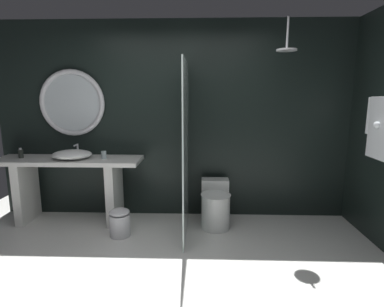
# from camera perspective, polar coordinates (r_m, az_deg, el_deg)

# --- Properties ---
(ground_plane) EXTENTS (5.76, 5.76, 0.00)m
(ground_plane) POSITION_cam_1_polar(r_m,az_deg,el_deg) (2.82, -6.40, -25.06)
(ground_plane) COLOR silver
(back_wall_panel) EXTENTS (4.80, 0.10, 2.60)m
(back_wall_panel) POSITION_cam_1_polar(r_m,az_deg,el_deg) (4.19, -3.02, 5.97)
(back_wall_panel) COLOR black
(back_wall_panel) RESTS_ON ground_plane
(vanity_counter) EXTENTS (1.87, 0.55, 0.85)m
(vanity_counter) POSITION_cam_1_polar(r_m,az_deg,el_deg) (4.33, -21.72, -4.47)
(vanity_counter) COLOR silver
(vanity_counter) RESTS_ON ground_plane
(vessel_sink) EXTENTS (0.50, 0.41, 0.17)m
(vessel_sink) POSITION_cam_1_polar(r_m,az_deg,el_deg) (4.19, -21.28, -0.17)
(vessel_sink) COLOR white
(vessel_sink) RESTS_ON vanity_counter
(tumbler_cup) EXTENTS (0.06, 0.06, 0.10)m
(tumbler_cup) POSITION_cam_1_polar(r_m,az_deg,el_deg) (4.08, -15.97, -0.25)
(tumbler_cup) COLOR silver
(tumbler_cup) RESTS_ON vanity_counter
(soap_dispenser) EXTENTS (0.06, 0.06, 0.13)m
(soap_dispenser) POSITION_cam_1_polar(r_m,az_deg,el_deg) (4.56, -29.08, 0.01)
(soap_dispenser) COLOR #282D28
(soap_dispenser) RESTS_ON vanity_counter
(round_wall_mirror) EXTENTS (0.87, 0.07, 0.87)m
(round_wall_mirror) POSITION_cam_1_polar(r_m,az_deg,el_deg) (4.43, -21.28, 8.71)
(round_wall_mirror) COLOR silver
(shower_glass_panel) EXTENTS (0.02, 1.10, 2.03)m
(shower_glass_panel) POSITION_cam_1_polar(r_m,az_deg,el_deg) (3.62, -1.16, 0.65)
(shower_glass_panel) COLOR silver
(shower_glass_panel) RESTS_ON ground_plane
(rain_shower_head) EXTENTS (0.23, 0.23, 0.37)m
(rain_shower_head) POSITION_cam_1_polar(r_m,az_deg,el_deg) (3.78, 17.11, 18.25)
(rain_shower_head) COLOR silver
(hanging_bathrobe) EXTENTS (0.20, 0.56, 0.70)m
(hanging_bathrobe) POSITION_cam_1_polar(r_m,az_deg,el_deg) (3.70, 32.00, 4.53)
(hanging_bathrobe) COLOR silver
(toilet) EXTENTS (0.37, 0.58, 0.56)m
(toilet) POSITION_cam_1_polar(r_m,az_deg,el_deg) (3.99, 4.35, -9.45)
(toilet) COLOR white
(toilet) RESTS_ON ground_plane
(waste_bin) EXTENTS (0.24, 0.24, 0.33)m
(waste_bin) POSITION_cam_1_polar(r_m,az_deg,el_deg) (3.83, -13.21, -12.27)
(waste_bin) COLOR silver
(waste_bin) RESTS_ON ground_plane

